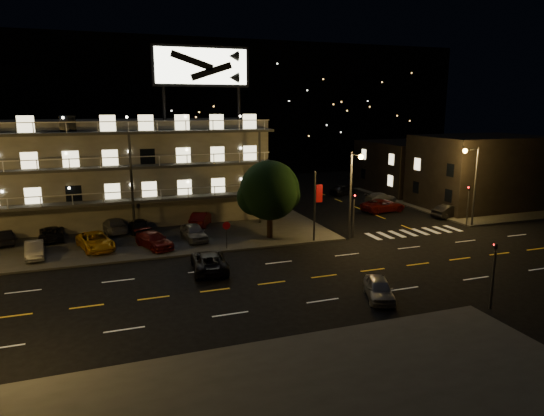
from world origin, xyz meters
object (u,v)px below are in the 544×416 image
object	(u,v)px
lot_car_2	(96,241)
lot_car_7	(114,225)
road_car_west	(209,261)
road_car_east	(379,289)
tree	(269,192)
lot_car_4	(194,232)
side_car_0	(450,211)

from	to	relation	value
lot_car_2	lot_car_7	world-z (taller)	lot_car_2
road_car_west	road_car_east	bearing A→B (deg)	141.43
lot_car_7	road_car_east	size ratio (longest dim) A/B	1.20
road_car_east	road_car_west	xyz separation A→B (m)	(-9.01, 8.87, 0.07)
lot_car_2	road_car_east	xyz separation A→B (m)	(16.95, -16.99, -0.18)
tree	lot_car_4	size ratio (longest dim) A/B	1.67
lot_car_4	road_car_west	world-z (taller)	lot_car_4
lot_car_2	road_car_east	size ratio (longest dim) A/B	1.28
lot_car_4	lot_car_2	bearing A→B (deg)	174.02
lot_car_4	road_car_west	bearing A→B (deg)	-98.86
lot_car_2	lot_car_4	size ratio (longest dim) A/B	1.17
lot_car_2	tree	bearing A→B (deg)	-19.91
lot_car_4	lot_car_7	world-z (taller)	lot_car_4
side_car_0	road_car_west	distance (m)	29.69
road_car_east	road_car_west	distance (m)	12.65
lot_car_7	road_car_west	bearing A→B (deg)	103.66
tree	road_car_east	distance (m)	16.15
side_car_0	road_car_east	world-z (taller)	side_car_0
lot_car_2	side_car_0	xyz separation A→B (m)	(36.45, 0.18, -0.14)
lot_car_2	lot_car_4	distance (m)	8.32
road_car_east	side_car_0	bearing A→B (deg)	62.47
road_car_west	side_car_0	bearing A→B (deg)	-157.77
tree	lot_car_4	bearing A→B (deg)	168.07
lot_car_7	side_car_0	bearing A→B (deg)	160.08
lot_car_7	side_car_0	size ratio (longest dim) A/B	1.09
lot_car_2	road_car_west	xyz separation A→B (m)	(7.94, -8.12, -0.11)
side_car_0	road_car_west	xyz separation A→B (m)	(-28.51, -8.30, 0.03)
tree	lot_car_2	distance (m)	15.48
tree	lot_car_2	world-z (taller)	tree
tree	road_car_west	distance (m)	10.41
tree	lot_car_7	world-z (taller)	tree
tree	road_car_east	world-z (taller)	tree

